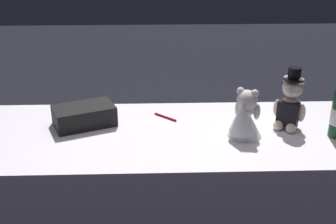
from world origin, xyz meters
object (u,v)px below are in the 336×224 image
(gift_case_black, at_px, (84,116))
(teddy_bear_bride, at_px, (245,117))
(teddy_bear_groom, at_px, (290,105))
(signing_pen, at_px, (166,117))

(gift_case_black, bearing_deg, teddy_bear_bride, 167.96)
(teddy_bear_groom, xyz_separation_m, teddy_bear_bride, (0.22, 0.09, -0.02))
(teddy_bear_groom, bearing_deg, signing_pen, -12.61)
(gift_case_black, bearing_deg, teddy_bear_groom, 176.21)
(teddy_bear_groom, distance_m, signing_pen, 0.59)
(teddy_bear_bride, xyz_separation_m, signing_pen, (0.34, -0.22, -0.09))
(teddy_bear_bride, bearing_deg, signing_pen, -32.83)
(teddy_bear_groom, bearing_deg, gift_case_black, -3.79)
(teddy_bear_groom, xyz_separation_m, signing_pen, (0.56, -0.13, -0.11))
(teddy_bear_groom, distance_m, gift_case_black, 0.95)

